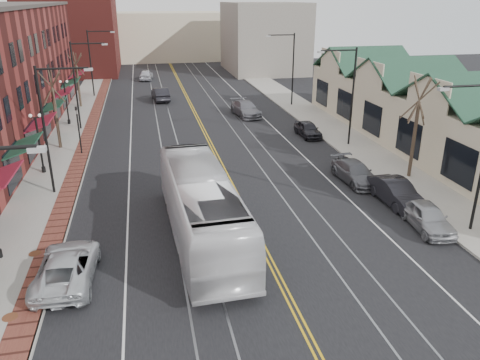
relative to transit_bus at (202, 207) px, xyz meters
name	(u,v)px	position (x,y,z in m)	size (l,w,h in m)	color
ground	(306,331)	(2.88, -8.22, -1.80)	(160.00, 160.00, 0.00)	black
sidewalk_left	(56,172)	(-9.12, 11.78, -1.73)	(4.00, 120.00, 0.15)	gray
sidewalk_right	(364,151)	(14.88, 11.78, -1.73)	(4.00, 120.00, 0.15)	gray
building_right	(434,121)	(20.88, 11.78, 0.50)	(8.00, 36.00, 4.60)	beige
backdrop_left	(72,29)	(-13.12, 61.78, 5.20)	(14.00, 18.00, 14.00)	maroon
backdrop_mid	(166,36)	(2.88, 76.78, 2.70)	(22.00, 14.00, 9.00)	beige
backdrop_right	(264,38)	(17.88, 56.78, 3.70)	(12.00, 16.00, 11.00)	slate
streetlight_l_1	(51,118)	(-8.17, 7.78, 3.22)	(3.33, 0.25, 8.00)	black
streetlight_l_2	(79,77)	(-8.17, 23.78, 3.22)	(3.33, 0.25, 8.00)	black
streetlight_l_3	(94,56)	(-8.17, 39.78, 3.22)	(3.33, 0.25, 8.00)	black
streetlight_r_0	(480,143)	(13.92, -2.22, 3.22)	(3.33, 0.25, 8.00)	black
streetlight_r_1	(348,87)	(13.92, 13.78, 3.22)	(3.33, 0.25, 8.00)	black
streetlight_r_2	(289,62)	(13.92, 29.78, 3.22)	(3.33, 0.25, 8.00)	black
lamppost_l_2	(40,145)	(-9.92, 11.78, 0.40)	(0.84, 0.28, 4.27)	black
lamppost_l_3	(67,103)	(-9.92, 25.78, 0.40)	(0.84, 0.28, 4.27)	black
tree_left_near	(55,108)	(-9.62, 17.78, 1.71)	(1.78, 1.37, 6.48)	#382B21
tree_left_far	(78,79)	(-9.62, 33.78, 1.47)	(1.66, 1.28, 6.02)	#382B21
tree_right_mid	(416,126)	(15.38, 5.78, 1.95)	(1.90, 1.46, 6.93)	#382B21
manhole_mid	(10,317)	(-8.32, -5.22, -1.65)	(0.60, 0.60, 0.02)	#592D19
manhole_far	(35,253)	(-8.32, -0.22, -1.65)	(0.60, 0.60, 0.02)	#592D19
traffic_signal	(78,127)	(-7.72, 15.78, 0.54)	(0.18, 0.15, 3.80)	black
transit_bus	(202,207)	(0.00, 0.00, 0.00)	(3.03, 12.95, 3.61)	white
parked_suv	(67,266)	(-6.42, -2.76, -1.07)	(2.43, 5.27, 1.46)	silver
parked_car_a	(427,217)	(12.18, -1.47, -1.09)	(1.69, 4.21, 1.43)	#98999E
parked_car_b	(396,192)	(12.18, 1.92, -1.05)	(1.60, 4.58, 1.51)	black
parked_car_c	(355,172)	(11.29, 5.84, -1.11)	(1.93, 4.74, 1.38)	#595A60
parked_car_d	(308,129)	(11.90, 17.17, -1.12)	(1.61, 3.99, 1.36)	#232328
distant_car_left	(160,94)	(-0.47, 35.70, -1.00)	(1.70, 4.88, 1.61)	black
distant_car_right	(246,109)	(8.06, 26.02, -1.03)	(2.16, 5.31, 1.54)	slate
distant_car_far	(146,75)	(-1.86, 51.58, -1.03)	(1.83, 4.56, 1.55)	silver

